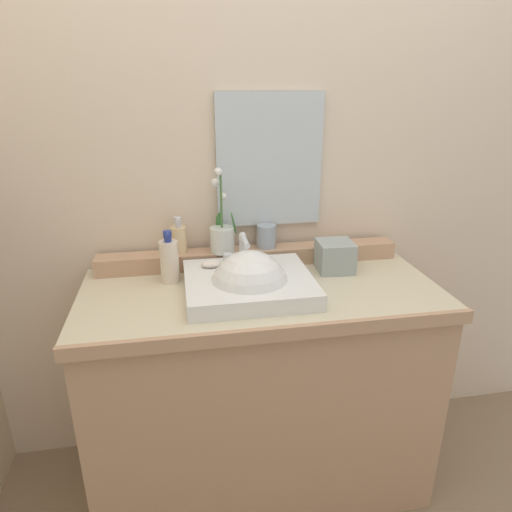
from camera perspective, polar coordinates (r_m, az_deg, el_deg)
The scene contains 12 objects.
floor at distance 2.12m, azimuth 0.52°, elevation -26.48°, with size 2.85×3.74×0.10m, color #81694E.
wall_back at distance 1.83m, azimuth -1.68°, elevation 14.74°, with size 2.85×0.20×2.62m, color beige.
vanity_cabinet at distance 1.80m, azimuth 0.57°, elevation -16.24°, with size 1.24×0.58×0.85m.
back_ledge at distance 1.77m, azimuth -0.74°, elevation -0.04°, with size 1.16×0.09×0.06m, color tan.
sink_basin at distance 1.53m, azimuth -0.85°, elevation -3.97°, with size 0.43×0.38×0.29m.
soap_bar at distance 1.61m, azimuth -5.66°, elevation -1.00°, with size 0.07×0.04×0.02m, color silver.
potted_plant at distance 1.71m, azimuth -4.28°, elevation 2.83°, with size 0.10×0.10×0.32m.
soap_dispenser at distance 1.73m, azimuth -9.67°, elevation 2.20°, with size 0.06×0.06×0.14m.
tumbler_cup at distance 1.76m, azimuth 1.31°, elevation 2.51°, with size 0.07×0.07×0.09m, color #8F9AA3.
lotion_bottle at distance 1.63m, azimuth -10.83°, elevation -0.56°, with size 0.07×0.07×0.19m.
tissue_box at distance 1.73m, azimuth 9.85°, elevation -0.01°, with size 0.13×0.13×0.11m, color #939D97.
mirror at distance 1.74m, azimuth 1.70°, elevation 11.87°, with size 0.40×0.02×0.49m, color silver.
Camera 1 is at (-0.27, -1.41, 1.51)m, focal length 31.89 mm.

